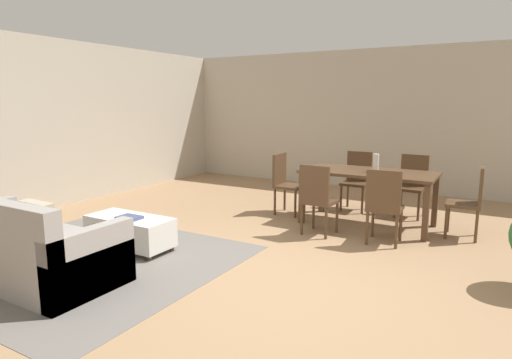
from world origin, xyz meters
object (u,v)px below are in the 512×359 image
(dining_chair_near_right, at_px, (384,203))
(dining_chair_near_left, at_px, (317,196))
(dining_chair_head_east, at_px, (471,198))
(couch, at_px, (22,249))
(dining_chair_far_right, at_px, (412,182))
(book_on_ottoman, at_px, (129,218))
(dining_table, at_px, (369,178))
(dining_chair_far_left, at_px, (357,177))
(vase_centerpiece, at_px, (376,163))
(dining_chair_head_west, at_px, (285,180))
(ottoman_table, at_px, (130,230))

(dining_chair_near_right, bearing_deg, dining_chair_near_left, -176.93)
(dining_chair_near_right, relative_size, dining_chair_head_east, 1.00)
(couch, relative_size, dining_chair_far_right, 2.17)
(dining_chair_far_right, height_order, dining_chair_head_east, same)
(dining_chair_head_east, bearing_deg, dining_chair_far_right, 137.28)
(dining_chair_far_right, distance_m, book_on_ottoman, 4.11)
(couch, xyz_separation_m, dining_table, (2.36, 3.54, 0.38))
(dining_chair_far_left, bearing_deg, vase_centerpiece, -59.02)
(vase_centerpiece, bearing_deg, dining_chair_far_left, 120.98)
(dining_chair_far_left, distance_m, book_on_ottoman, 3.66)
(book_on_ottoman, bearing_deg, dining_chair_near_right, 35.09)
(vase_centerpiece, bearing_deg, dining_chair_head_east, 2.97)
(dining_chair_head_east, height_order, book_on_ottoman, dining_chair_head_east)
(dining_chair_head_east, height_order, vase_centerpiece, vase_centerpiece)
(dining_chair_near_left, relative_size, dining_chair_head_east, 1.00)
(dining_chair_far_right, xyz_separation_m, vase_centerpiece, (-0.33, -0.85, 0.36))
(dining_chair_far_left, relative_size, book_on_ottoman, 3.54)
(dining_chair_head_west, bearing_deg, dining_table, 0.10)
(book_on_ottoman, bearing_deg, dining_chair_far_left, 63.95)
(dining_chair_far_right, bearing_deg, ottoman_table, -127.96)
(ottoman_table, distance_m, dining_chair_near_left, 2.33)
(dining_chair_near_right, relative_size, book_on_ottoman, 3.54)
(couch, relative_size, book_on_ottoman, 7.68)
(dining_chair_near_right, relative_size, dining_chair_head_west, 1.00)
(dining_chair_near_right, xyz_separation_m, vase_centerpiece, (-0.32, 0.74, 0.36))
(ottoman_table, relative_size, dining_chair_near_right, 1.13)
(ottoman_table, distance_m, book_on_ottoman, 0.21)
(dining_chair_near_left, xyz_separation_m, dining_chair_far_right, (0.85, 1.64, 0.00))
(dining_chair_head_west, bearing_deg, dining_chair_near_left, -43.33)
(dining_chair_near_left, xyz_separation_m, dining_chair_far_left, (0.01, 1.63, 0.00))
(dining_chair_near_right, height_order, book_on_ottoman, dining_chair_near_right)
(dining_chair_far_left, bearing_deg, couch, -114.17)
(dining_chair_near_right, xyz_separation_m, dining_chair_far_right, (0.02, 1.59, 0.00))
(couch, relative_size, dining_table, 1.12)
(dining_table, distance_m, dining_chair_head_west, 1.29)
(ottoman_table, height_order, dining_chair_head_east, dining_chair_head_east)
(dining_table, xyz_separation_m, dining_chair_near_right, (0.41, -0.77, -0.15))
(ottoman_table, height_order, dining_chair_near_left, dining_chair_near_left)
(dining_chair_near_right, bearing_deg, vase_centerpiece, 113.08)
(couch, bearing_deg, ottoman_table, 76.54)
(dining_table, height_order, dining_chair_near_right, dining_chair_near_right)
(ottoman_table, xyz_separation_m, dining_chair_far_left, (1.68, 3.22, 0.30))
(dining_chair_far_left, distance_m, dining_chair_head_west, 1.19)
(dining_chair_far_right, xyz_separation_m, dining_chair_head_east, (0.86, -0.79, 0.00))
(book_on_ottoman, bearing_deg, dining_chair_near_left, 46.13)
(couch, xyz_separation_m, dining_chair_far_left, (1.95, 4.35, 0.23))
(dining_chair_near_right, relative_size, dining_chair_far_right, 1.00)
(ottoman_table, xyz_separation_m, dining_chair_near_right, (2.50, 1.64, 0.30))
(ottoman_table, xyz_separation_m, dining_chair_head_west, (0.81, 2.40, 0.30))
(dining_chair_near_right, relative_size, vase_centerpiece, 3.74)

